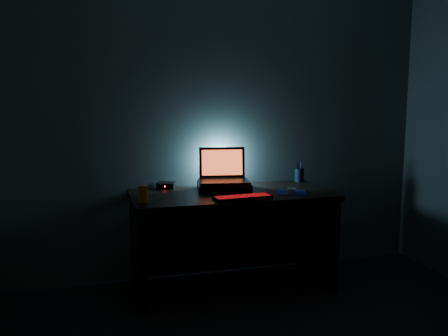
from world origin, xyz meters
name	(u,v)px	position (x,y,z in m)	size (l,w,h in m)	color
room	(339,150)	(0.00, 0.00, 1.25)	(3.50, 4.00, 2.50)	black
desk	(230,224)	(0.00, 1.67, 0.49)	(1.50, 0.70, 0.75)	black
riser	(224,186)	(-0.04, 1.72, 0.78)	(0.40, 0.30, 0.06)	black
laptop	(223,174)	(-0.03, 1.77, 0.87)	(0.42, 0.34, 0.26)	black
keyboard	(243,197)	(0.00, 1.37, 0.76)	(0.42, 0.16, 0.03)	black
mousepad	(291,192)	(0.43, 1.49, 0.75)	(0.22, 0.20, 0.00)	navy
mouse	(291,190)	(0.43, 1.49, 0.77)	(0.06, 0.09, 0.03)	gray
pen_cup	(299,175)	(0.68, 1.92, 0.81)	(0.08, 0.08, 0.11)	black
juice_glass	(143,194)	(-0.68, 1.46, 0.81)	(0.07, 0.07, 0.12)	orange
router	(166,185)	(-0.45, 1.92, 0.77)	(0.17, 0.15, 0.05)	black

